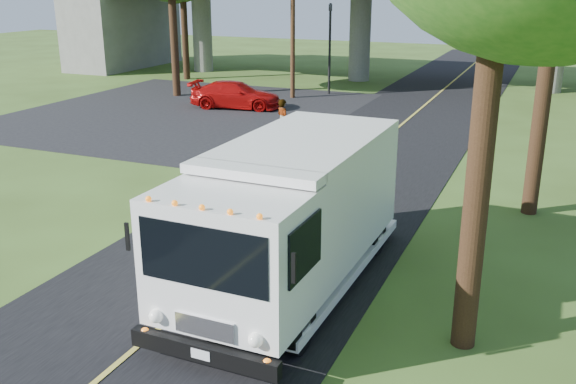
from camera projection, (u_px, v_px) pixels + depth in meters
The scene contains 10 objects.
ground at pixel (181, 311), 13.13m from camera, with size 120.00×120.00×0.00m, color #39501C.
road at pixel (338, 179), 21.86m from camera, with size 7.00×90.00×0.02m, color black.
parking_lot at pixel (185, 112), 32.93m from camera, with size 16.00×18.00×0.01m, color black.
lane_line at pixel (338, 178), 21.86m from camera, with size 0.12×90.00×0.01m, color gold.
overpass at pixel (454, 12), 39.66m from camera, with size 54.00×10.00×7.30m.
traffic_signal at pixel (330, 39), 37.07m from camera, with size 0.18×0.22×5.20m.
utility_pole at pixel (293, 15), 35.44m from camera, with size 1.60×0.26×9.00m.
step_van at pixel (291, 212), 13.69m from camera, with size 2.92×7.65×3.19m.
red_sedan at pixel (236, 95), 33.73m from camera, with size 1.95×4.80×1.39m, color #AC0B0A.
pedestrian at pixel (283, 121), 26.53m from camera, with size 0.66×0.43×1.81m, color gray.
Camera 1 is at (6.58, -9.91, 6.45)m, focal length 40.00 mm.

